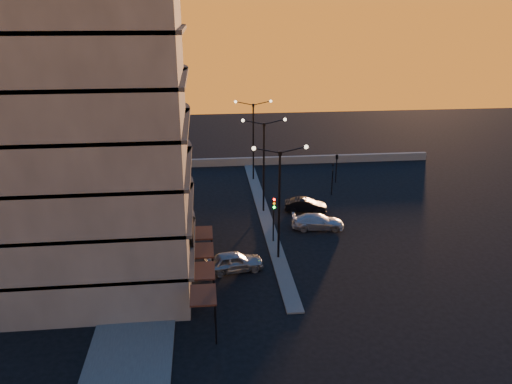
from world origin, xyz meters
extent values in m
plane|color=black|center=(0.00, 0.00, 0.00)|extent=(120.00, 120.00, 0.00)
cube|color=#4F4F4D|center=(-10.50, 4.00, 0.06)|extent=(5.00, 40.00, 0.12)
cube|color=#4F4F4D|center=(0.00, 10.00, 0.06)|extent=(1.20, 36.00, 0.12)
cube|color=slate|center=(2.00, 26.00, 0.50)|extent=(44.00, 0.50, 1.00)
cylinder|color=#67625B|center=(-14.00, 2.00, 12.50)|extent=(14.00, 14.00, 25.00)
cube|color=#67625B|center=(-14.00, -3.00, 12.50)|extent=(14.00, 10.00, 25.00)
cylinder|color=black|center=(-14.00, 2.00, 1.60)|extent=(14.16, 14.16, 2.40)
cube|color=black|center=(-6.80, -2.00, 3.60)|extent=(0.15, 3.20, 1.20)
cylinder|color=black|center=(0.00, 0.00, 4.50)|extent=(0.18, 0.18, 9.00)
cube|color=black|center=(0.00, 0.00, 8.90)|extent=(0.25, 0.25, 0.35)
sphere|color=#FFE5B2|center=(-2.00, 0.00, 9.35)|extent=(0.32, 0.32, 0.32)
sphere|color=#FFE5B2|center=(2.00, 0.00, 9.35)|extent=(0.32, 0.32, 0.32)
cylinder|color=black|center=(0.00, 10.00, 4.50)|extent=(0.18, 0.18, 9.00)
cube|color=black|center=(0.00, 10.00, 8.90)|extent=(0.25, 0.25, 0.35)
sphere|color=#FFE5B2|center=(-2.00, 10.00, 9.35)|extent=(0.32, 0.32, 0.32)
sphere|color=#FFE5B2|center=(2.00, 10.00, 9.35)|extent=(0.32, 0.32, 0.32)
cylinder|color=black|center=(0.00, 20.00, 4.50)|extent=(0.18, 0.18, 9.00)
cube|color=black|center=(0.00, 20.00, 8.90)|extent=(0.25, 0.25, 0.35)
sphere|color=#FFE5B2|center=(-2.00, 20.00, 9.35)|extent=(0.32, 0.32, 0.32)
sphere|color=#FFE5B2|center=(2.00, 20.00, 9.35)|extent=(0.32, 0.32, 0.32)
cylinder|color=black|center=(0.00, 3.00, 1.60)|extent=(0.12, 0.12, 3.20)
cube|color=black|center=(0.00, 2.82, 3.75)|extent=(0.28, 0.16, 1.00)
sphere|color=#FF0C05|center=(0.00, 2.72, 4.10)|extent=(0.20, 0.20, 0.20)
sphere|color=orange|center=(0.00, 2.72, 3.75)|extent=(0.20, 0.20, 0.20)
sphere|color=#0CFF26|center=(0.00, 2.72, 3.40)|extent=(0.20, 0.20, 0.20)
cylinder|color=black|center=(8.00, 14.00, 1.40)|extent=(0.12, 0.12, 2.80)
imported|color=black|center=(8.00, 14.00, 3.20)|extent=(0.13, 0.16, 0.80)
cylinder|color=black|center=(9.50, 18.00, 1.40)|extent=(0.12, 0.12, 2.80)
imported|color=black|center=(9.50, 18.00, 3.20)|extent=(0.42, 1.99, 0.80)
imported|color=#95999C|center=(-3.74, -1.65, 0.78)|extent=(4.79, 2.49, 1.56)
imported|color=black|center=(4.19, 9.57, 0.68)|extent=(4.35, 2.21, 1.37)
imported|color=#B3B4BB|center=(4.50, 5.40, 0.70)|extent=(4.97, 2.43, 1.39)
camera|label=1|loc=(-5.70, -36.02, 19.21)|focal=35.00mm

